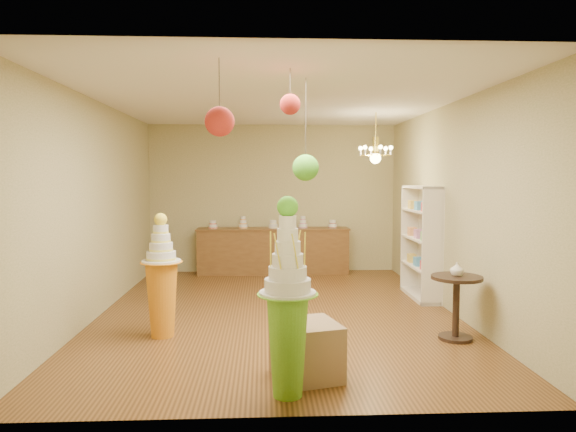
{
  "coord_description": "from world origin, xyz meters",
  "views": [
    {
      "loc": [
        -0.19,
        -7.26,
        1.94
      ],
      "look_at": [
        0.16,
        0.0,
        1.39
      ],
      "focal_mm": 32.0,
      "sensor_mm": 36.0,
      "label": 1
    }
  ],
  "objects_px": {
    "pedestal_green": "(288,318)",
    "sideboard": "(273,250)",
    "pedestal_orange": "(162,288)",
    "round_table": "(456,298)"
  },
  "relations": [
    {
      "from": "pedestal_green",
      "to": "sideboard",
      "type": "relative_size",
      "value": 0.58
    },
    {
      "from": "pedestal_orange",
      "to": "pedestal_green",
      "type": "bearing_deg",
      "value": -50.96
    },
    {
      "from": "pedestal_orange",
      "to": "round_table",
      "type": "relative_size",
      "value": 1.97
    },
    {
      "from": "pedestal_orange",
      "to": "round_table",
      "type": "height_order",
      "value": "pedestal_orange"
    },
    {
      "from": "pedestal_orange",
      "to": "sideboard",
      "type": "height_order",
      "value": "pedestal_orange"
    },
    {
      "from": "pedestal_orange",
      "to": "round_table",
      "type": "distance_m",
      "value": 3.54
    },
    {
      "from": "pedestal_orange",
      "to": "sideboard",
      "type": "relative_size",
      "value": 0.5
    },
    {
      "from": "pedestal_orange",
      "to": "round_table",
      "type": "xyz_separation_m",
      "value": [
        3.53,
        -0.28,
        -0.11
      ]
    },
    {
      "from": "pedestal_green",
      "to": "pedestal_orange",
      "type": "height_order",
      "value": "pedestal_green"
    },
    {
      "from": "pedestal_orange",
      "to": "sideboard",
      "type": "bearing_deg",
      "value": 70.56
    }
  ]
}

